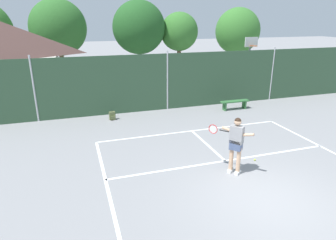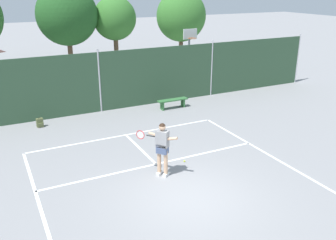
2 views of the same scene
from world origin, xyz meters
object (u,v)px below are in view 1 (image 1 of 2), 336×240
object	(u,v)px
tennis_player	(236,141)
backpack_olive	(112,116)
courtside_bench	(235,103)
tennis_ball	(255,160)
basketball_hoop	(250,57)

from	to	relation	value
tennis_player	backpack_olive	xyz separation A→B (m)	(-2.94, 6.44, -0.92)
courtside_bench	tennis_player	bearing A→B (deg)	-120.18
tennis_ball	courtside_bench	xyz separation A→B (m)	(2.43, 5.62, 0.33)
basketball_hoop	tennis_player	xyz separation A→B (m)	(-6.35, -9.35, -1.20)
backpack_olive	tennis_player	bearing A→B (deg)	-65.44
tennis_ball	basketball_hoop	bearing A→B (deg)	59.41
basketball_hoop	tennis_ball	xyz separation A→B (m)	(-5.22, -8.83, -2.28)
tennis_ball	courtside_bench	size ratio (longest dim) A/B	0.04
tennis_player	backpack_olive	size ratio (longest dim) A/B	4.01
backpack_olive	basketball_hoop	bearing A→B (deg)	17.34
backpack_olive	courtside_bench	distance (m)	6.52
tennis_player	tennis_ball	world-z (taller)	tennis_player
basketball_hoop	courtside_bench	bearing A→B (deg)	-130.95
tennis_player	courtside_bench	bearing A→B (deg)	59.82
basketball_hoop	courtside_bench	distance (m)	4.68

